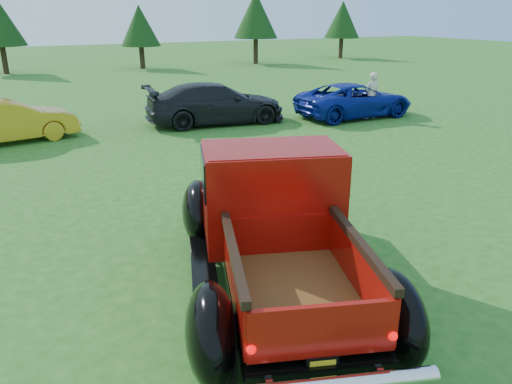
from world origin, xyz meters
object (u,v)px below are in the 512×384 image
pickup_truck (271,216)px  show_car_blue (355,100)px  show_car_yellow (8,121)px  tree_far_east (342,20)px  tree_east (256,15)px  tree_mid_right (140,26)px  spectator (371,96)px  show_car_grey (216,103)px

pickup_truck → show_car_blue: (9.00, 9.61, -0.34)m
show_car_yellow → tree_far_east: bearing=-63.4°
tree_east → show_car_blue: bearing=-106.5°
tree_mid_right → show_car_blue: tree_mid_right is taller
tree_mid_right → spectator: (3.19, -21.81, -2.08)m
show_car_yellow → show_car_grey: size_ratio=0.81×
tree_far_east → show_car_grey: 29.00m
show_car_blue → tree_far_east: bearing=-35.0°
tree_far_east → show_car_blue: tree_far_east is taller
tree_far_east → show_car_grey: (-20.50, -20.36, -2.50)m
tree_mid_right → show_car_yellow: bearing=-115.9°
tree_mid_right → pickup_truck: (-6.14, -30.84, -1.97)m
tree_east → tree_far_east: tree_east is taller
tree_east → pickup_truck: size_ratio=0.89×
tree_far_east → pickup_truck: tree_far_east is taller
tree_far_east → show_car_yellow: 34.12m
show_car_yellow → show_car_grey: 7.01m
tree_mid_right → show_car_grey: tree_mid_right is taller
tree_far_east → show_car_blue: size_ratio=1.01×
show_car_blue → tree_mid_right: bearing=7.5°
tree_east → spectator: 22.26m
show_car_grey → spectator: size_ratio=2.89×
tree_mid_right → tree_east: (9.00, -0.50, 0.68)m
pickup_truck → show_car_yellow: (-3.36, 11.30, -0.32)m
show_car_yellow → spectator: bearing=-109.6°
show_car_grey → show_car_blue: 5.53m
show_car_yellow → show_car_blue: 12.47m
show_car_yellow → show_car_grey: show_car_grey is taller
tree_east → show_car_grey: 22.71m
tree_mid_right → show_car_yellow: 21.85m
show_car_blue → show_car_grey: bearing=75.5°
tree_far_east → tree_east: bearing=-173.7°
tree_east → pickup_truck: 34.01m
tree_mid_right → spectator: 22.14m
tree_mid_right → show_car_grey: bearing=-97.2°
tree_east → tree_far_east: size_ratio=1.12×
tree_mid_right → tree_far_east: tree_far_east is taller
tree_mid_right → spectator: bearing=-81.7°
tree_mid_right → show_car_grey: 20.14m
pickup_truck → show_car_blue: size_ratio=1.27×
tree_mid_right → tree_east: size_ratio=0.81×
tree_east → tree_far_east: bearing=6.3°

